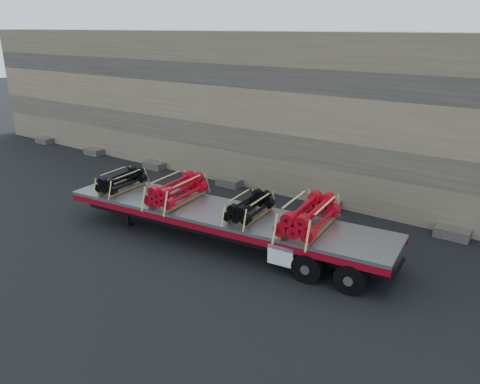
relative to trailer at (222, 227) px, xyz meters
The scene contains 7 objects.
ground 0.88m from the trailer, 136.90° to the left, with size 120.00×120.00×0.00m, color black.
rock_wall 7.53m from the trailer, 93.84° to the left, with size 44.00×3.00×7.00m, color #7A6B54.
trailer is the anchor object (origin of this frame).
bundle_front 4.63m from the trailer, behind, with size 0.95×1.89×0.67m, color black, non-canonical shape.
bundle_midfront 2.13m from the trailer, behind, with size 1.16×2.32×0.82m, color red, non-canonical shape.
bundle_midrear 1.45m from the trailer, ahead, with size 0.95×1.91×0.68m, color black, non-canonical shape.
bundle_rear 3.36m from the trailer, ahead, with size 1.25×2.50×0.88m, color red, non-canonical shape.
Camera 1 is at (9.65, -12.25, 7.21)m, focal length 35.00 mm.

